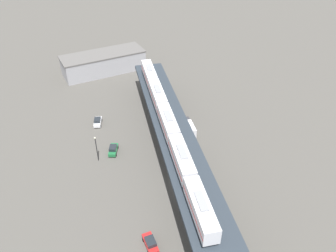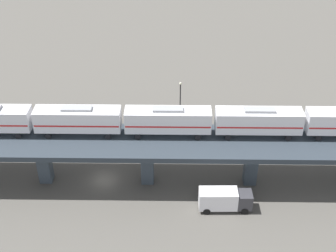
% 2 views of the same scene
% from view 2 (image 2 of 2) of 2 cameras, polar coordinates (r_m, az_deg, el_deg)
% --- Properties ---
extents(ground_plane, '(400.00, 400.00, 0.00)m').
position_cam_2_polar(ground_plane, '(70.61, -7.78, -6.58)').
color(ground_plane, '#4C4944').
extents(elevated_viaduct, '(26.89, 91.79, 7.38)m').
position_cam_2_polar(elevated_viaduct, '(66.75, -8.33, -2.41)').
color(elevated_viaduct, '#283039').
rests_on(elevated_viaduct, ground).
extents(subway_train, '(15.40, 61.67, 4.45)m').
position_cam_2_polar(subway_train, '(65.07, -0.00, 0.76)').
color(subway_train, silver).
rests_on(subway_train, elevated_viaduct).
extents(street_car_red, '(2.04, 4.44, 1.89)m').
position_cam_2_polar(street_car_red, '(80.82, -16.96, -1.27)').
color(street_car_red, '#AD1E1E').
rests_on(street_car_red, ground).
extents(street_car_white, '(3.21, 4.75, 1.89)m').
position_cam_2_polar(street_car_white, '(84.97, 11.74, 1.42)').
color(street_car_white, silver).
rests_on(street_car_white, ground).
extents(street_car_green, '(3.52, 4.75, 1.89)m').
position_cam_2_polar(street_car_green, '(80.77, 3.04, 0.31)').
color(street_car_green, '#1E6638').
rests_on(street_car_green, ground).
extents(delivery_truck, '(3.53, 7.49, 3.20)m').
position_cam_2_polar(delivery_truck, '(64.75, 6.88, -8.84)').
color(delivery_truck, '#333338').
rests_on(delivery_truck, ground).
extents(street_lamp, '(0.44, 0.44, 6.94)m').
position_cam_2_polar(street_lamp, '(82.23, 1.51, 3.60)').
color(street_lamp, black).
rests_on(street_lamp, ground).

